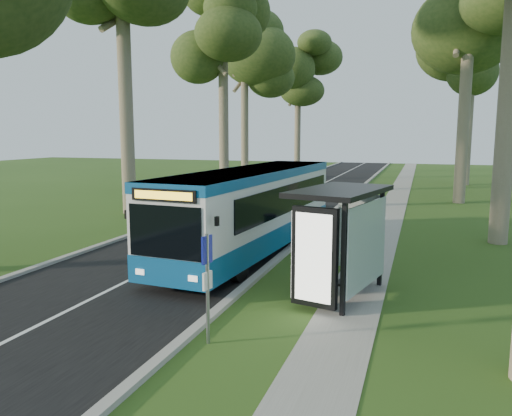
# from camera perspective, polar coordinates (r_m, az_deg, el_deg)

# --- Properties ---
(ground) EXTENTS (120.00, 120.00, 0.00)m
(ground) POSITION_cam_1_polar(r_m,az_deg,el_deg) (16.55, 1.90, -6.53)
(ground) COLOR #2E4E18
(ground) RESTS_ON ground
(road) EXTENTS (7.00, 100.00, 0.02)m
(road) POSITION_cam_1_polar(r_m,az_deg,el_deg) (26.91, 0.83, -0.65)
(road) COLOR black
(road) RESTS_ON ground
(kerb_east) EXTENTS (0.25, 100.00, 0.12)m
(kerb_east) POSITION_cam_1_polar(r_m,az_deg,el_deg) (26.07, 8.18, -0.92)
(kerb_east) COLOR #9E9B93
(kerb_east) RESTS_ON ground
(kerb_west) EXTENTS (0.25, 100.00, 0.12)m
(kerb_west) POSITION_cam_1_polar(r_m,az_deg,el_deg) (28.15, -5.98, -0.19)
(kerb_west) COLOR #9E9B93
(kerb_west) RESTS_ON ground
(centre_line) EXTENTS (0.12, 100.00, 0.00)m
(centre_line) POSITION_cam_1_polar(r_m,az_deg,el_deg) (26.91, 0.83, -0.62)
(centre_line) COLOR white
(centre_line) RESTS_ON road
(footpath) EXTENTS (1.50, 100.00, 0.02)m
(footpath) POSITION_cam_1_polar(r_m,az_deg,el_deg) (25.73, 14.77, -1.36)
(footpath) COLOR gray
(footpath) RESTS_ON ground
(bus) EXTENTS (3.26, 11.58, 3.03)m
(bus) POSITION_cam_1_polar(r_m,az_deg,el_deg) (17.95, -0.41, -0.21)
(bus) COLOR white
(bus) RESTS_ON ground
(bus_stop_sign) EXTENTS (0.12, 0.32, 2.30)m
(bus_stop_sign) POSITION_cam_1_polar(r_m,az_deg,el_deg) (10.23, -5.59, -7.66)
(bus_stop_sign) COLOR gray
(bus_stop_sign) RESTS_ON ground
(bus_shelter) EXTENTS (2.52, 3.67, 2.88)m
(bus_shelter) POSITION_cam_1_polar(r_m,az_deg,el_deg) (12.77, 9.88, -1.78)
(bus_shelter) COLOR black
(bus_shelter) RESTS_ON ground
(litter_bin) EXTENTS (0.57, 0.57, 0.99)m
(litter_bin) POSITION_cam_1_polar(r_m,az_deg,el_deg) (19.76, 10.08, -2.68)
(litter_bin) COLOR black
(litter_bin) RESTS_ON ground
(car_white) EXTENTS (2.99, 4.74, 1.50)m
(car_white) POSITION_cam_1_polar(r_m,az_deg,el_deg) (46.40, 2.11, 4.12)
(car_white) COLOR silver
(car_white) RESTS_ON ground
(car_silver) EXTENTS (1.97, 4.60, 1.47)m
(car_silver) POSITION_cam_1_polar(r_m,az_deg,el_deg) (48.88, 2.52, 4.33)
(car_silver) COLOR #999CA0
(car_silver) RESTS_ON ground
(tree_west_c) EXTENTS (5.20, 5.20, 15.67)m
(tree_west_c) POSITION_cam_1_polar(r_m,az_deg,el_deg) (36.70, -3.82, 19.98)
(tree_west_c) COLOR #7A6B56
(tree_west_c) RESTS_ON ground
(tree_west_d) EXTENTS (5.20, 5.20, 15.46)m
(tree_west_d) POSITION_cam_1_polar(r_m,az_deg,el_deg) (46.58, -1.32, 17.34)
(tree_west_d) COLOR #7A6B56
(tree_west_d) RESTS_ON ground
(tree_west_e) EXTENTS (5.20, 5.20, 14.17)m
(tree_west_e) POSITION_cam_1_polar(r_m,az_deg,el_deg) (55.24, 4.85, 14.93)
(tree_west_e) COLOR #7A6B56
(tree_west_e) RESTS_ON ground
(tree_east_d) EXTENTS (5.20, 5.20, 14.83)m
(tree_east_d) POSITION_cam_1_polar(r_m,az_deg,el_deg) (45.95, 23.55, 16.20)
(tree_east_d) COLOR #7A6B56
(tree_east_d) RESTS_ON ground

